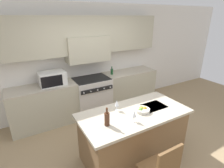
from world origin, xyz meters
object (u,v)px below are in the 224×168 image
wine_bottle (107,119)px  microwave (53,78)px  wine_glass_near (134,114)px  range_stove (92,96)px  wine_glass_far (117,103)px  fruit_bowl (142,110)px  oil_bottle_on_counter (112,71)px

wine_bottle → microwave: bearing=100.3°
wine_glass_near → microwave: bearing=110.2°
range_stove → wine_bottle: size_ratio=3.31×
wine_glass_near → wine_glass_far: same height
wine_bottle → wine_glass_near: wine_bottle is taller
range_stove → fruit_bowl: 1.89m
wine_bottle → wine_glass_far: size_ratio=1.46×
wine_bottle → fruit_bowl: bearing=4.3°
oil_bottle_on_counter → wine_glass_far: bearing=-117.1°
range_stove → microwave: microwave is taller
wine_glass_near → oil_bottle_on_counter: bearing=69.1°
range_stove → wine_glass_far: (-0.22, -1.59, 0.55)m
wine_glass_far → oil_bottle_on_counter: bearing=62.9°
wine_glass_near → oil_bottle_on_counter: oil_bottle_on_counter is taller
microwave → oil_bottle_on_counter: (1.52, 0.00, -0.07)m
range_stove → wine_glass_near: wine_glass_near is taller
microwave → wine_bottle: size_ratio=1.99×
range_stove → wine_bottle: bearing=-106.8°
wine_glass_far → microwave: bearing=113.3°
range_stove → wine_glass_near: 2.09m
fruit_bowl → wine_bottle: bearing=-175.7°
wine_bottle → wine_glass_near: 0.42m
range_stove → wine_bottle: 2.04m
wine_glass_far → oil_bottle_on_counter: (0.82, 1.61, 0.00)m
microwave → wine_glass_far: 1.75m
range_stove → wine_glass_far: wine_glass_far is taller
microwave → fruit_bowl: bearing=-60.6°
wine_bottle → oil_bottle_on_counter: size_ratio=1.34×
range_stove → wine_bottle: wine_bottle is taller
wine_glass_far → fruit_bowl: 0.44m
wine_glass_near → wine_glass_far: bearing=96.9°
oil_bottle_on_counter → fruit_bowl: bearing=-104.3°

